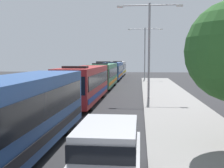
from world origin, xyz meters
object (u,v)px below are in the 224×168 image
bus_middle (104,75)px  white_suv (107,155)px  box_truck_oncoming (103,68)px  streetlamp_mid (149,41)px  streetlamp_far (145,48)px  bus_fourth_in_line (113,70)px  bus_second_in_line (85,83)px  bus_rear (119,68)px  bus_lead (17,113)px

bus_middle → white_suv: 27.90m
box_truck_oncoming → streetlamp_mid: bearing=-75.4°
bus_middle → streetlamp_far: (5.40, 14.05, 3.86)m
bus_fourth_in_line → white_suv: 40.95m
bus_fourth_in_line → white_suv: bus_fourth_in_line is taller
bus_second_in_line → white_suv: 15.77m
bus_rear → streetlamp_mid: (5.40, -35.17, 3.65)m
bus_second_in_line → streetlamp_far: (5.40, 26.38, 3.86)m
streetlamp_far → white_suv: bearing=-92.3°
box_truck_oncoming → streetlamp_far: (8.70, -9.85, 3.84)m
streetlamp_far → bus_lead: bearing=-97.8°
streetlamp_mid → streetlamp_far: (0.00, 23.65, 0.21)m
bus_fourth_in_line → box_truck_oncoming: bearing=107.0°
box_truck_oncoming → white_suv: bearing=-82.3°
streetlamp_mid → bus_fourth_in_line: bearing=103.4°
box_truck_oncoming → bus_middle: bearing=-82.1°
bus_fourth_in_line → bus_middle: bearing=-90.0°
bus_fourth_in_line → streetlamp_far: bearing=9.7°
bus_middle → streetlamp_far: bearing=69.0°
bus_lead → streetlamp_mid: streetlamp_mid is taller
bus_lead → white_suv: (3.70, -2.40, -0.66)m
bus_middle → box_truck_oncoming: bus_middle is taller
bus_rear → white_suv: bearing=-86.0°
bus_second_in_line → box_truck_oncoming: (-3.30, 36.23, 0.01)m
streetlamp_mid → bus_second_in_line: bearing=-153.2°
bus_lead → bus_rear: same height
streetlamp_far → streetlamp_mid: bearing=-90.0°
bus_middle → white_suv: bus_middle is taller
white_suv → streetlamp_mid: size_ratio=0.58×
streetlamp_mid → streetlamp_far: bearing=90.0°
bus_lead → white_suv: bus_lead is taller
bus_fourth_in_line → bus_rear: (0.00, 12.44, 0.00)m
box_truck_oncoming → streetlamp_mid: (8.70, -33.50, 3.64)m
bus_lead → streetlamp_far: (5.40, 39.30, 3.86)m
white_suv → bus_second_in_line: bearing=103.6°
bus_fourth_in_line → streetlamp_mid: (5.40, -22.73, 3.66)m
bus_middle → bus_rear: (0.00, 25.57, 0.00)m
box_truck_oncoming → streetlamp_far: size_ratio=0.84×
bus_middle → streetlamp_mid: streetlamp_mid is taller
bus_middle → bus_rear: size_ratio=1.00×
white_suv → streetlamp_far: 41.97m
white_suv → box_truck_oncoming: bearing=97.7°
bus_second_in_line → white_suv: (3.70, -15.32, -0.66)m
bus_second_in_line → bus_rear: 37.89m
box_truck_oncoming → streetlamp_mid: streetlamp_mid is taller
bus_second_in_line → bus_middle: 12.32m
box_truck_oncoming → streetlamp_far: streetlamp_far is taller
bus_lead → box_truck_oncoming: bearing=93.8°
white_suv → bus_rear: bearing=94.0°
bus_middle → bus_second_in_line: bearing=-90.0°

